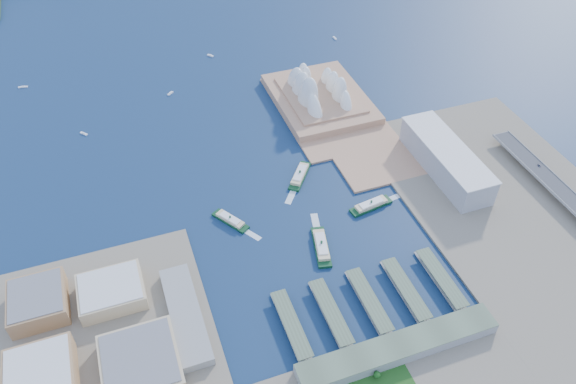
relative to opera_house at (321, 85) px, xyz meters
name	(u,v)px	position (x,y,z in m)	size (l,w,h in m)	color
ground	(327,255)	(-105.00, -280.00, -32.00)	(3000.00, 3000.00, 0.00)	#0D2340
east_land	(537,232)	(135.00, -330.00, -30.50)	(240.00, 500.00, 3.00)	#786E5C
peninsula	(327,109)	(2.50, -20.00, -30.50)	(135.00, 220.00, 3.00)	tan
opera_house	(321,85)	(0.00, 0.00, 0.00)	(134.00, 180.00, 58.00)	white
toaster_building	(446,160)	(90.00, -200.00, -11.50)	(45.00, 155.00, 35.00)	#96969B
west_buildings	(100,372)	(-355.00, -350.00, -15.50)	(200.00, 280.00, 27.00)	#9D764E
ferry_wharves	(369,302)	(-91.00, -355.00, -27.35)	(184.00, 90.00, 9.30)	#4D5E47
terminal_building	(398,348)	(-90.00, -415.00, -23.00)	(200.00, 28.00, 12.00)	gray
ferry_a	(230,219)	(-192.36, -193.85, -27.34)	(12.54, 49.27, 9.32)	#0E3A1C
ferry_b	(300,174)	(-87.53, -147.01, -26.69)	(14.28, 56.11, 10.61)	#0E3A1C
ferry_c	(321,245)	(-107.65, -267.96, -26.38)	(15.12, 59.41, 11.23)	#0E3A1C
ferry_d	(371,204)	(-26.27, -227.20, -26.85)	(13.88, 54.51, 10.31)	#0E3A1C
boat_a	(84,133)	(-339.45, 40.11, -30.82)	(3.05, 12.19, 2.35)	white
boat_b	(170,93)	(-206.03, 100.10, -30.57)	(3.70, 10.57, 2.85)	white
boat_c	(335,38)	(100.53, 177.09, -30.73)	(3.30, 11.32, 2.55)	white
boat_d	(23,87)	(-418.10, 195.88, -30.82)	(3.07, 14.02, 2.37)	white
boat_e	(210,55)	(-120.36, 191.61, -30.58)	(3.68, 11.56, 2.84)	white
car_c	(539,166)	(199.00, -245.60, -16.43)	(2.03, 4.98, 1.45)	slate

